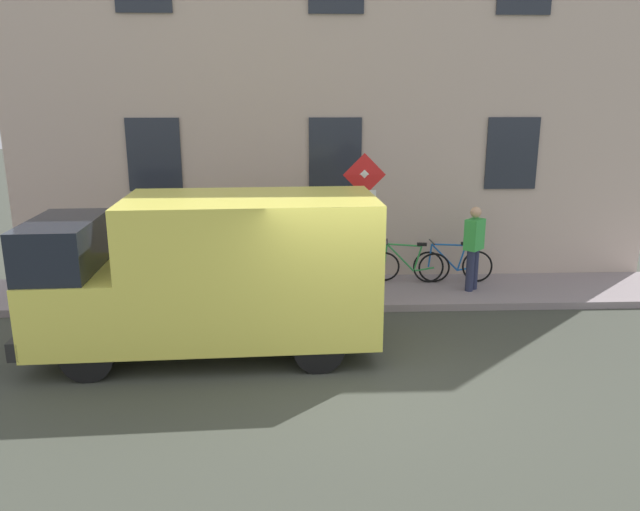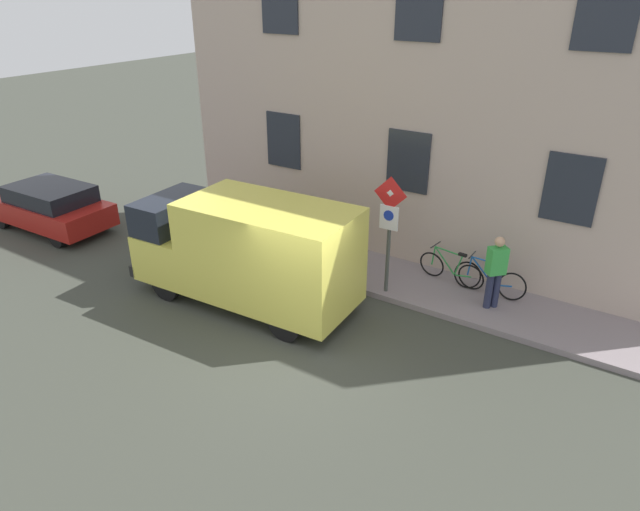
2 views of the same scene
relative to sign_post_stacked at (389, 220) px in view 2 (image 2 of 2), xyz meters
The scene contains 9 objects.
ground_plane 3.45m from the sign_post_stacked, behind, with size 80.00×80.00×0.00m, color #3B3E35.
sidewalk_slab 2.10m from the sign_post_stacked, 27.84° to the left, with size 2.00×15.64×0.14m, color gray.
building_facade 3.24m from the sign_post_stacked, 11.04° to the left, with size 0.75×13.64×8.74m.
sign_post_stacked is the anchor object (origin of this frame).
delivery_van 3.24m from the sign_post_stacked, 126.85° to the left, with size 2.24×5.42×2.50m.
parked_hatchback 10.51m from the sign_post_stacked, 99.70° to the left, with size 1.86×4.05×1.38m.
bicycle_blue 2.81m from the sign_post_stacked, 59.05° to the right, with size 0.46×1.71×0.89m.
bicycle_green 2.22m from the sign_post_stacked, 42.24° to the right, with size 0.46×1.71×0.89m.
pedestrian 2.56m from the sign_post_stacked, 74.04° to the right, with size 0.47×0.46×1.72m.
Camera 2 is at (-7.78, -5.39, 6.74)m, focal length 31.54 mm.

